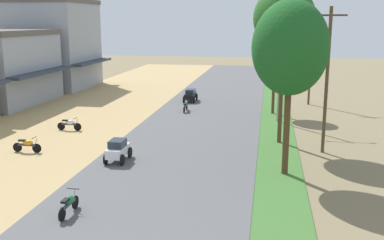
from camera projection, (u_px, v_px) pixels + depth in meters
shophouse_far at (51, 44)px, 52.47m from camera, size 10.05×9.53×10.10m
parked_motorbike_third at (27, 144)px, 26.87m from camera, size 1.80×0.54×0.94m
parked_motorbike_fourth at (70, 124)px, 32.26m from camera, size 1.80×0.54×0.94m
median_tree_nearest at (290, 48)px, 21.91m from camera, size 3.73×3.73×8.72m
median_tree_second at (284, 19)px, 27.56m from camera, size 3.77×3.77×9.76m
median_tree_third at (275, 48)px, 37.14m from camera, size 2.86×2.86×6.95m
streetlamp_near at (280, 60)px, 34.22m from camera, size 3.16×0.20×8.25m
streetlamp_mid at (275, 46)px, 61.54m from camera, size 3.16×0.20×7.33m
utility_pole_near at (327, 78)px, 26.25m from camera, size 1.80×0.20×8.53m
utility_pole_far at (311, 57)px, 41.77m from camera, size 1.80×0.20×8.49m
car_hatchback_white at (118, 149)px, 25.11m from camera, size 1.04×2.00×1.23m
car_sedan_black at (190, 95)px, 43.71m from camera, size 1.10×2.26×1.19m
motorbike_ahead_second at (69, 203)px, 18.18m from camera, size 0.54×1.80×0.94m
motorbike_ahead_third at (186, 106)px, 38.89m from camera, size 0.54×1.80×0.94m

